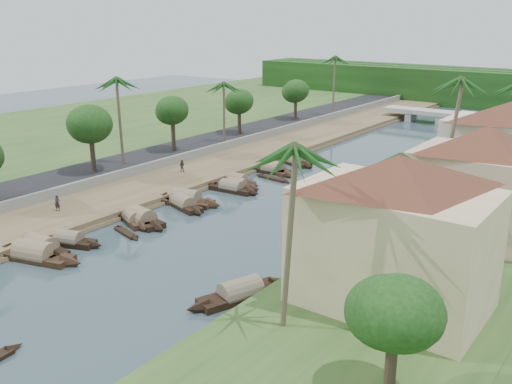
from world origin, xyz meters
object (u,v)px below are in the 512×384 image
Objects in this scene: sampan_1 at (41,248)px; person_near at (57,203)px; building_near at (394,231)px; bridge at (458,117)px.

person_near is (-6.26, 6.22, 1.20)m from sampan_1.
building_near is 35.49m from person_near.
building_near is at bearing -23.43° from person_near.
bridge is 76.71m from person_near.
sampan_1 is 4.80× the size of person_near.
bridge is at bearing 104.39° from building_near.
building_near is 9.04× the size of person_near.
person_near is at bearing -102.16° from bridge.
bridge reaches higher than sampan_1.
building_near is at bearing -75.61° from bridge.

